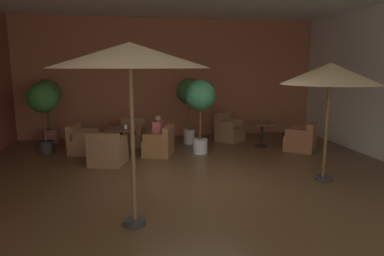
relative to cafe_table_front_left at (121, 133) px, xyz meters
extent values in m
cube|color=brown|center=(1.56, -2.79, -0.57)|extent=(9.98, 10.11, 0.02)
cube|color=#A55B40|center=(1.56, 2.22, 1.38)|extent=(9.98, 0.08, 3.88)
cylinder|color=black|center=(0.00, 0.00, -0.55)|extent=(0.38, 0.38, 0.02)
cylinder|color=black|center=(0.00, 0.00, -0.23)|extent=(0.07, 0.07, 0.66)
cube|color=brown|center=(0.00, 0.00, 0.12)|extent=(0.86, 0.86, 0.03)
cube|color=#9A6A4A|center=(-0.28, -0.98, -0.35)|extent=(0.95, 0.97, 0.43)
cube|color=#9A6A4A|center=(-0.37, -1.28, 0.06)|extent=(0.78, 0.38, 0.38)
cube|color=#9A6A4A|center=(-0.56, -0.86, -0.02)|extent=(0.32, 0.63, 0.23)
cube|color=#9A6A4A|center=(0.02, -1.03, -0.02)|extent=(0.32, 0.63, 0.23)
cube|color=#926038|center=(0.97, -0.33, -0.35)|extent=(0.92, 0.97, 0.43)
cube|color=#926038|center=(1.23, -0.42, 0.05)|extent=(0.40, 0.79, 0.37)
cube|color=#926038|center=(0.83, -0.62, -0.03)|extent=(0.57, 0.30, 0.19)
cube|color=#926038|center=(1.04, -0.01, -0.03)|extent=(0.57, 0.30, 0.19)
cube|color=#966645|center=(0.24, 1.00, -0.36)|extent=(0.91, 0.93, 0.40)
cube|color=#966645|center=(0.31, 1.29, 0.04)|extent=(0.77, 0.34, 0.40)
cube|color=#966645|center=(0.52, 0.88, -0.07)|extent=(0.29, 0.63, 0.19)
cube|color=#966645|center=(-0.06, 1.02, -0.07)|extent=(0.29, 0.63, 0.19)
cube|color=#A16B48|center=(-1.01, 0.20, -0.36)|extent=(0.83, 0.86, 0.41)
cube|color=#A16B48|center=(-1.27, 0.25, 0.04)|extent=(0.30, 0.75, 0.38)
cube|color=#A16B48|center=(-0.91, 0.48, -0.04)|extent=(0.57, 0.25, 0.23)
cube|color=#A16B48|center=(-1.03, -0.10, -0.04)|extent=(0.57, 0.25, 0.23)
cylinder|color=black|center=(4.06, 0.22, -0.55)|extent=(0.39, 0.39, 0.02)
cylinder|color=black|center=(4.06, 0.22, -0.23)|extent=(0.07, 0.07, 0.66)
cube|color=brown|center=(4.06, 0.22, 0.12)|extent=(0.71, 0.71, 0.03)
cube|color=#9F5B39|center=(4.93, -0.45, -0.34)|extent=(1.07, 1.06, 0.44)
cube|color=#9F5B39|center=(5.17, -0.64, 0.07)|extent=(0.59, 0.69, 0.37)
cube|color=#9F5B39|center=(4.72, -0.66, -0.02)|extent=(0.56, 0.48, 0.20)
cube|color=#9F5B39|center=(5.08, -0.19, -0.02)|extent=(0.56, 0.48, 0.20)
cube|color=#956846|center=(3.33, 1.05, -0.34)|extent=(1.03, 1.02, 0.44)
cube|color=#956846|center=(3.15, 1.26, 0.11)|extent=(0.66, 0.61, 0.46)
cube|color=#956846|center=(3.58, 1.22, 0.00)|extent=(0.47, 0.51, 0.24)
cube|color=#956846|center=(3.13, 0.83, 0.00)|extent=(0.47, 0.51, 0.24)
cylinder|color=#2D2D2D|center=(4.22, -2.92, -0.52)|extent=(0.32, 0.32, 0.08)
cylinder|color=brown|center=(4.22, -2.92, 0.62)|extent=(0.06, 0.06, 2.36)
cone|color=#DFB88A|center=(4.22, -2.92, 1.64)|extent=(1.93, 1.93, 0.43)
cylinder|color=#2D2D2D|center=(0.36, -4.35, -0.52)|extent=(0.32, 0.32, 0.08)
cylinder|color=brown|center=(0.36, -4.35, 0.74)|extent=(0.06, 0.06, 2.61)
cone|color=beige|center=(0.36, -4.35, 1.92)|extent=(2.23, 2.23, 0.35)
cylinder|color=#A16148|center=(-2.22, 1.63, -0.34)|extent=(0.47, 0.47, 0.44)
cylinder|color=brown|center=(-2.22, 1.63, 0.28)|extent=(0.06, 0.06, 0.80)
sphere|color=#3E6736|center=(-2.22, 1.63, 1.00)|extent=(0.77, 0.77, 0.77)
cylinder|color=#383033|center=(-2.05, 0.47, -0.40)|extent=(0.39, 0.39, 0.32)
cylinder|color=brown|center=(-2.05, 0.47, 0.18)|extent=(0.06, 0.06, 0.84)
sphere|color=#326C2F|center=(-2.05, 0.47, 0.94)|extent=(0.81, 0.81, 0.81)
cylinder|color=silver|center=(2.11, -0.30, -0.37)|extent=(0.40, 0.40, 0.39)
cylinder|color=brown|center=(2.11, -0.30, 0.25)|extent=(0.06, 0.06, 0.84)
sphere|color=#367E4F|center=(2.11, -0.30, 1.02)|extent=(0.82, 0.82, 0.82)
cylinder|color=silver|center=(1.99, 0.91, -0.34)|extent=(0.35, 0.35, 0.44)
cylinder|color=brown|center=(1.99, 0.91, 0.29)|extent=(0.06, 0.06, 0.83)
sphere|color=#31592B|center=(1.99, 0.91, 1.04)|extent=(0.78, 0.78, 0.78)
cube|color=#AF504A|center=(0.97, -0.33, 0.11)|extent=(0.32, 0.41, 0.49)
sphere|color=#855C4E|center=(0.97, -0.33, 0.43)|extent=(0.17, 0.17, 0.17)
cylinder|color=white|center=(0.12, -0.10, 0.19)|extent=(0.08, 0.08, 0.11)
camera|label=1|loc=(0.43, -9.20, 1.77)|focal=31.94mm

